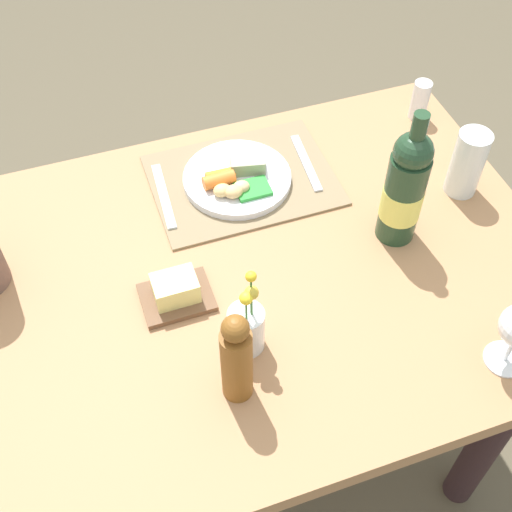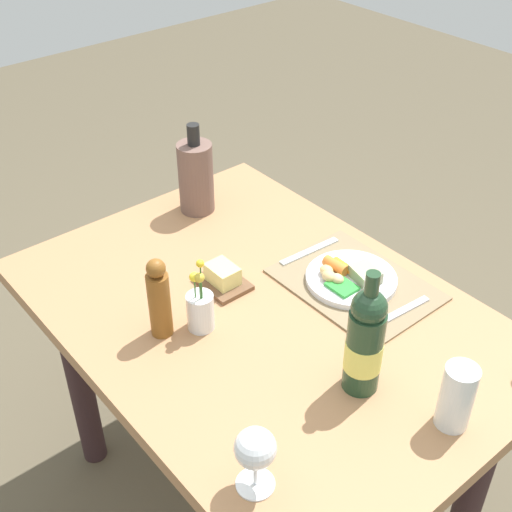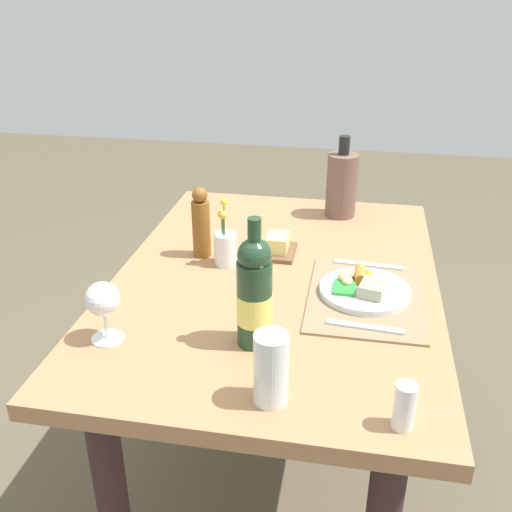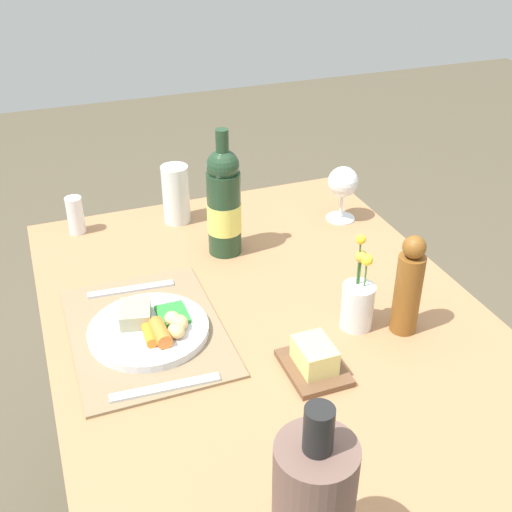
{
  "view_description": "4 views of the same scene",
  "coord_description": "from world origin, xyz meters",
  "px_view_note": "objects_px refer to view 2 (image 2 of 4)",
  "views": [
    {
      "loc": [
        0.24,
        0.75,
        1.78
      ],
      "look_at": [
        -0.01,
        0.05,
        0.87
      ],
      "focal_mm": 47.14,
      "sensor_mm": 36.0,
      "label": 1
    },
    {
      "loc": [
        -0.94,
        0.81,
        1.84
      ],
      "look_at": [
        0.08,
        -0.05,
        0.86
      ],
      "focal_mm": 47.82,
      "sensor_mm": 36.0,
      "label": 2
    },
    {
      "loc": [
        -1.37,
        -0.2,
        1.51
      ],
      "look_at": [
        0.06,
        0.06,
        0.8
      ],
      "focal_mm": 40.98,
      "sensor_mm": 36.0,
      "label": 3
    },
    {
      "loc": [
        0.91,
        -0.39,
        1.54
      ],
      "look_at": [
        -0.1,
        -0.0,
        0.88
      ],
      "focal_mm": 44.88,
      "sensor_mm": 36.0,
      "label": 4
    }
  ],
  "objects_px": {
    "knife": "(310,251)",
    "wine_glass": "(255,450)",
    "dining_table": "(263,348)",
    "water_tumbler": "(456,400)",
    "fork": "(400,312)",
    "dinner_plate": "(350,277)",
    "wine_bottle": "(365,342)",
    "cooler_bottle": "(196,176)",
    "flower_vase": "(200,309)",
    "butter_dish": "(223,278)",
    "pepper_mill": "(159,299)"
  },
  "relations": [
    {
      "from": "wine_glass",
      "to": "pepper_mill",
      "type": "relative_size",
      "value": 0.69
    },
    {
      "from": "fork",
      "to": "wine_glass",
      "type": "distance_m",
      "value": 0.59
    },
    {
      "from": "dining_table",
      "to": "flower_vase",
      "type": "height_order",
      "value": "flower_vase"
    },
    {
      "from": "knife",
      "to": "flower_vase",
      "type": "height_order",
      "value": "flower_vase"
    },
    {
      "from": "dinner_plate",
      "to": "fork",
      "type": "bearing_deg",
      "value": -177.57
    },
    {
      "from": "dining_table",
      "to": "flower_vase",
      "type": "relative_size",
      "value": 6.09
    },
    {
      "from": "knife",
      "to": "wine_glass",
      "type": "relative_size",
      "value": 1.34
    },
    {
      "from": "fork",
      "to": "knife",
      "type": "relative_size",
      "value": 0.94
    },
    {
      "from": "wine_bottle",
      "to": "wine_glass",
      "type": "bearing_deg",
      "value": 98.33
    },
    {
      "from": "flower_vase",
      "to": "dining_table",
      "type": "bearing_deg",
      "value": -107.57
    },
    {
      "from": "dining_table",
      "to": "dinner_plate",
      "type": "distance_m",
      "value": 0.28
    },
    {
      "from": "dining_table",
      "to": "cooler_bottle",
      "type": "height_order",
      "value": "cooler_bottle"
    },
    {
      "from": "pepper_mill",
      "to": "water_tumbler",
      "type": "distance_m",
      "value": 0.66
    },
    {
      "from": "dinner_plate",
      "to": "butter_dish",
      "type": "xyz_separation_m",
      "value": [
        0.2,
        0.25,
        0.0
      ]
    },
    {
      "from": "fork",
      "to": "cooler_bottle",
      "type": "xyz_separation_m",
      "value": [
        0.69,
        0.09,
        0.1
      ]
    },
    {
      "from": "knife",
      "to": "wine_glass",
      "type": "xyz_separation_m",
      "value": [
        -0.46,
        0.57,
        0.09
      ]
    },
    {
      "from": "wine_bottle",
      "to": "water_tumbler",
      "type": "xyz_separation_m",
      "value": [
        -0.19,
        -0.07,
        -0.06
      ]
    },
    {
      "from": "butter_dish",
      "to": "water_tumbler",
      "type": "height_order",
      "value": "water_tumbler"
    },
    {
      "from": "flower_vase",
      "to": "butter_dish",
      "type": "distance_m",
      "value": 0.16
    },
    {
      "from": "wine_bottle",
      "to": "water_tumbler",
      "type": "distance_m",
      "value": 0.2
    },
    {
      "from": "knife",
      "to": "wine_bottle",
      "type": "xyz_separation_m",
      "value": [
        -0.41,
        0.24,
        0.12
      ]
    },
    {
      "from": "dining_table",
      "to": "water_tumbler",
      "type": "height_order",
      "value": "water_tumbler"
    },
    {
      "from": "pepper_mill",
      "to": "cooler_bottle",
      "type": "xyz_separation_m",
      "value": [
        0.38,
        -0.37,
        0.01
      ]
    },
    {
      "from": "wine_bottle",
      "to": "butter_dish",
      "type": "relative_size",
      "value": 2.28
    },
    {
      "from": "dinner_plate",
      "to": "wine_glass",
      "type": "distance_m",
      "value": 0.64
    },
    {
      "from": "fork",
      "to": "wine_bottle",
      "type": "relative_size",
      "value": 0.6
    },
    {
      "from": "wine_bottle",
      "to": "cooler_bottle",
      "type": "distance_m",
      "value": 0.8
    },
    {
      "from": "wine_bottle",
      "to": "butter_dish",
      "type": "distance_m",
      "value": 0.46
    },
    {
      "from": "wine_bottle",
      "to": "pepper_mill",
      "type": "relative_size",
      "value": 1.44
    },
    {
      "from": "fork",
      "to": "dinner_plate",
      "type": "bearing_deg",
      "value": 7.03
    },
    {
      "from": "fork",
      "to": "cooler_bottle",
      "type": "height_order",
      "value": "cooler_bottle"
    },
    {
      "from": "dining_table",
      "to": "wine_glass",
      "type": "height_order",
      "value": "wine_glass"
    },
    {
      "from": "wine_bottle",
      "to": "pepper_mill",
      "type": "height_order",
      "value": "wine_bottle"
    },
    {
      "from": "knife",
      "to": "wine_glass",
      "type": "distance_m",
      "value": 0.74
    },
    {
      "from": "pepper_mill",
      "to": "butter_dish",
      "type": "relative_size",
      "value": 1.58
    },
    {
      "from": "wine_bottle",
      "to": "flower_vase",
      "type": "height_order",
      "value": "wine_bottle"
    },
    {
      "from": "dinner_plate",
      "to": "butter_dish",
      "type": "height_order",
      "value": "butter_dish"
    },
    {
      "from": "flower_vase",
      "to": "dinner_plate",
      "type": "bearing_deg",
      "value": -105.73
    },
    {
      "from": "dinner_plate",
      "to": "fork",
      "type": "relative_size",
      "value": 1.28
    },
    {
      "from": "dining_table",
      "to": "knife",
      "type": "relative_size",
      "value": 6.36
    },
    {
      "from": "pepper_mill",
      "to": "butter_dish",
      "type": "distance_m",
      "value": 0.23
    },
    {
      "from": "dinner_plate",
      "to": "water_tumbler",
      "type": "relative_size",
      "value": 1.55
    },
    {
      "from": "dining_table",
      "to": "butter_dish",
      "type": "xyz_separation_m",
      "value": [
        0.14,
        0.02,
        0.15
      ]
    },
    {
      "from": "wine_bottle",
      "to": "cooler_bottle",
      "type": "xyz_separation_m",
      "value": [
        0.78,
        -0.14,
        -0.01
      ]
    },
    {
      "from": "fork",
      "to": "butter_dish",
      "type": "height_order",
      "value": "butter_dish"
    },
    {
      "from": "flower_vase",
      "to": "water_tumbler",
      "type": "height_order",
      "value": "flower_vase"
    },
    {
      "from": "wine_bottle",
      "to": "butter_dish",
      "type": "xyz_separation_m",
      "value": [
        0.45,
        0.02,
        -0.1
      ]
    },
    {
      "from": "pepper_mill",
      "to": "water_tumbler",
      "type": "height_order",
      "value": "pepper_mill"
    },
    {
      "from": "knife",
      "to": "butter_dish",
      "type": "height_order",
      "value": "butter_dish"
    },
    {
      "from": "wine_glass",
      "to": "butter_dish",
      "type": "distance_m",
      "value": 0.59
    }
  ]
}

